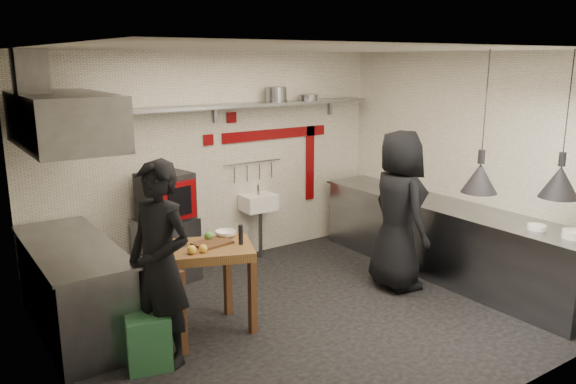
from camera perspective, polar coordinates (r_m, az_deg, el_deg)
floor at (r=6.21m, az=2.10°, el=-12.46°), size 5.00×5.00×0.00m
ceiling at (r=5.59m, az=2.35°, el=14.32°), size 5.00×5.00×0.00m
wall_back at (r=7.50m, az=-7.40°, el=3.23°), size 5.00×0.04×2.80m
wall_front at (r=4.31m, az=19.17°, el=-5.07°), size 5.00×0.04×2.80m
wall_left at (r=4.75m, az=-22.86°, el=-3.70°), size 0.04×4.20×2.80m
wall_right at (r=7.48m, az=17.81°, el=2.67°), size 0.04×4.20×2.80m
red_band_horiz at (r=7.91m, az=-1.23°, el=5.92°), size 1.70×0.02×0.14m
red_band_vert at (r=8.32m, az=2.25°, el=2.94°), size 0.14×0.02×1.10m
red_tile_a at (r=7.52m, az=-5.75°, el=7.54°), size 0.14×0.02×0.14m
red_tile_b at (r=7.39m, az=-8.09°, el=5.26°), size 0.14×0.02×0.14m
back_shelf at (r=7.25m, az=-6.91°, el=8.64°), size 4.60×0.34×0.04m
shelf_bracket_left at (r=6.75m, az=-22.04°, el=6.56°), size 0.04×0.06×0.24m
shelf_bracket_mid at (r=7.39m, az=-7.44°, el=7.93°), size 0.04×0.06×0.24m
shelf_bracket_right at (r=8.42m, az=4.27°, el=8.67°), size 0.04×0.06×0.24m
pan_far_left at (r=6.70m, az=-17.93°, el=8.27°), size 0.35×0.35×0.09m
pan_mid_left at (r=6.73m, az=-17.09°, el=8.26°), size 0.30×0.30×0.07m
stock_pot at (r=7.67m, az=-1.22°, el=9.89°), size 0.31×0.31×0.20m
pan_right at (r=7.98m, az=2.10°, el=9.59°), size 0.30×0.30×0.08m
oven_stand at (r=7.16m, az=-12.22°, el=-5.74°), size 0.75×0.70×0.80m
combi_oven at (r=6.91m, az=-12.36°, el=-0.47°), size 0.64×0.62×0.58m
oven_door at (r=6.66m, az=-10.95°, el=-0.92°), size 0.45×0.12×0.46m
oven_glass at (r=6.64m, az=-10.93°, el=-0.96°), size 0.31×0.08×0.34m
hand_sink at (r=7.74m, az=-3.03°, el=-1.06°), size 0.46×0.34×0.22m
sink_tap at (r=7.69m, az=-3.05°, el=0.24°), size 0.03×0.03×0.14m
sink_drain at (r=7.83m, az=-2.84°, el=-4.24°), size 0.06×0.06×0.66m
utensil_rail at (r=7.74m, az=-3.62°, el=3.03°), size 0.90×0.02×0.02m
counter_right at (r=7.44m, az=15.62°, el=-4.79°), size 0.70×3.80×0.90m
counter_right_top at (r=7.31m, az=15.85°, el=-1.33°), size 0.76×3.90×0.03m
plate_stack at (r=6.40m, az=26.99°, el=-3.84°), size 0.27×0.27×0.09m
small_bowl_right at (r=6.57m, az=23.97°, el=-3.29°), size 0.25×0.25×0.05m
counter_left at (r=6.09m, az=-20.89°, el=-9.29°), size 0.70×1.90×0.90m
counter_left_top at (r=5.94m, az=-21.26°, el=-5.14°), size 0.76×2.00×0.03m
extractor_hood at (r=5.70m, az=-21.82°, el=6.82°), size 0.78×1.60×0.50m
hood_duct at (r=5.62m, az=-24.69°, el=10.58°), size 0.28×0.28×0.50m
green_bin at (r=5.35m, az=-14.00°, el=-14.38°), size 0.46×0.46×0.50m
prep_table at (r=5.74m, az=-8.30°, el=-9.84°), size 1.09×0.93×0.92m
cutting_board at (r=5.62m, az=-7.68°, el=-5.17°), size 0.39×0.30×0.02m
pepper_mill at (r=5.56m, az=-4.82°, el=-4.33°), size 0.05×0.05×0.20m
lemon_a at (r=5.37m, az=-9.75°, el=-5.80°), size 0.09×0.09×0.09m
lemon_b at (r=5.40m, az=-8.62°, el=-5.70°), size 0.10×0.10×0.08m
veg_ball at (r=5.72m, az=-8.06°, el=-4.43°), size 0.11×0.11×0.09m
steel_tray at (r=5.59m, az=-11.17°, el=-5.38°), size 0.17×0.13×0.03m
bowl at (r=5.82m, az=-6.35°, el=-4.25°), size 0.27×0.27×0.07m
heat_lamp_near at (r=5.92m, az=19.31°, el=6.65°), size 0.42×0.42×1.42m
heat_lamp_far at (r=6.21m, az=26.42°, el=6.06°), size 0.43×0.43×1.47m
chef_left at (r=5.13m, az=-12.88°, el=-7.19°), size 0.69×0.81×1.87m
chef_right at (r=6.78m, az=11.17°, el=-1.85°), size 0.80×1.05×1.91m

